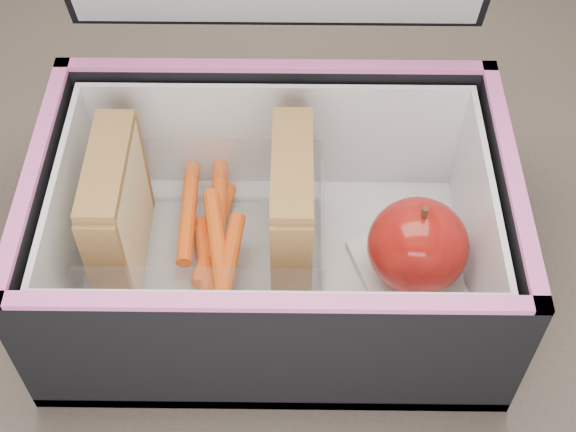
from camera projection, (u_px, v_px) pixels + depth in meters
The scene contains 8 objects.
kitchen_table at pixel (294, 300), 0.70m from camera, with size 1.20×0.80×0.75m.
lunch_bag at pixel (274, 218), 0.56m from camera, with size 0.32×0.27×0.32m.
plastic_tub at pixel (207, 231), 0.58m from camera, with size 0.17×0.12×0.07m, color white, non-canonical shape.
sandwich_left at pixel (118, 212), 0.56m from camera, with size 0.03×0.10×0.11m.
sandwich_right at pixel (292, 212), 0.56m from camera, with size 0.03×0.10×0.11m.
carrot_sticks at pixel (212, 239), 0.59m from camera, with size 0.05×0.16×0.03m.
paper_napkin at pixel (405, 268), 0.59m from camera, with size 0.07×0.07×0.01m, color white.
red_apple at pixel (418, 246), 0.56m from camera, with size 0.08×0.08×0.08m.
Camera 1 is at (-0.00, -0.39, 1.25)m, focal length 50.00 mm.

